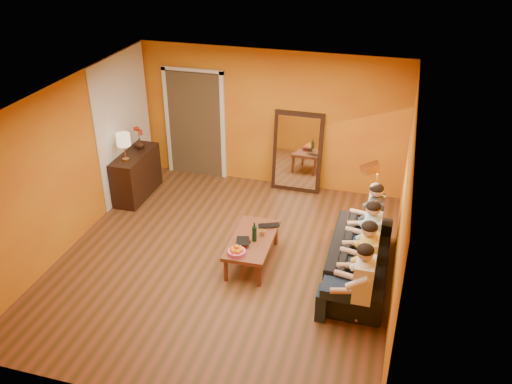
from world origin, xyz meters
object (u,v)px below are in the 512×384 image
(sideboard, at_px, (136,175))
(laptop, at_px, (270,227))
(coffee_table, at_px, (252,250))
(tumbler, at_px, (262,233))
(mirror_frame, at_px, (297,152))
(floor_lamp, at_px, (374,208))
(person_far_left, at_px, (363,286))
(wine_bottle, at_px, (254,232))
(table_lamp, at_px, (124,147))
(dog, at_px, (360,293))
(vase, at_px, (140,143))
(person_mid_left, at_px, (367,261))
(person_mid_right, at_px, (371,239))
(person_far_right, at_px, (374,220))
(sofa, at_px, (359,259))

(sideboard, bearing_deg, laptop, -21.17)
(coffee_table, bearing_deg, tumbler, 43.66)
(mirror_frame, bearing_deg, floor_lamp, -46.54)
(person_far_left, height_order, wine_bottle, person_far_left)
(sideboard, relative_size, floor_lamp, 0.82)
(mirror_frame, height_order, table_lamp, mirror_frame)
(dog, relative_size, wine_bottle, 2.00)
(vase, bearing_deg, coffee_table, -32.66)
(coffee_table, height_order, vase, vase)
(sideboard, relative_size, vase, 6.02)
(vase, bearing_deg, person_mid_left, -25.34)
(person_mid_left, bearing_deg, laptop, 154.86)
(mirror_frame, height_order, tumbler, mirror_frame)
(table_lamp, xyz_separation_m, person_mid_left, (4.37, -1.52, -0.49))
(vase, bearing_deg, floor_lamp, -10.51)
(person_far_left, xyz_separation_m, wine_bottle, (-1.68, 0.88, -0.03))
(person_mid_left, bearing_deg, person_mid_right, 90.00)
(coffee_table, bearing_deg, person_mid_left, -13.64)
(table_lamp, height_order, person_far_right, table_lamp)
(person_mid_left, relative_size, laptop, 3.65)
(table_lamp, relative_size, laptop, 1.53)
(person_mid_left, bearing_deg, dog, -95.32)
(person_far_right, relative_size, wine_bottle, 3.94)
(wine_bottle, relative_size, tumbler, 3.25)
(person_mid_left, height_order, tumbler, person_mid_left)
(person_mid_right, xyz_separation_m, tumbler, (-1.61, -0.05, -0.15))
(coffee_table, relative_size, laptop, 3.65)
(wine_bottle, distance_m, vase, 3.23)
(wine_bottle, height_order, tumbler, wine_bottle)
(dog, bearing_deg, person_mid_left, 104.79)
(mirror_frame, bearing_deg, vase, -163.43)
(person_mid_left, bearing_deg, wine_bottle, 168.98)
(coffee_table, distance_m, wine_bottle, 0.37)
(sideboard, height_order, sofa, sideboard)
(mirror_frame, height_order, person_mid_right, mirror_frame)
(coffee_table, relative_size, floor_lamp, 0.85)
(sofa, xyz_separation_m, dog, (0.10, -0.77, 0.00))
(person_mid_left, bearing_deg, table_lamp, 160.83)
(dog, bearing_deg, coffee_table, 177.76)
(sideboard, bearing_deg, mirror_frame, 21.16)
(person_mid_right, bearing_deg, sofa, -142.43)
(person_far_left, height_order, tumbler, person_far_left)
(table_lamp, distance_m, floor_lamp, 4.36)
(wine_bottle, relative_size, vase, 1.58)
(sofa, relative_size, person_mid_left, 1.73)
(person_mid_right, relative_size, tumbler, 12.78)
(sofa, relative_size, vase, 10.79)
(coffee_table, bearing_deg, laptop, 61.44)
(tumbler, bearing_deg, person_far_right, 20.53)
(sofa, height_order, person_mid_left, person_mid_left)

